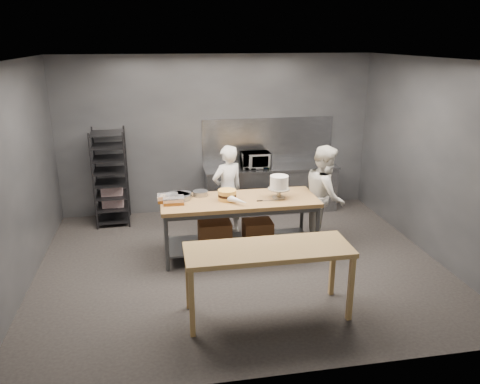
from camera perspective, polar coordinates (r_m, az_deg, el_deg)
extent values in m
plane|color=black|center=(7.20, 0.07, -8.77)|extent=(6.00, 6.00, 0.00)
cube|color=#4C4F54|center=(9.05, -2.77, 6.98)|extent=(6.00, 0.04, 3.00)
cube|color=olive|center=(7.18, -0.07, -1.09)|extent=(2.40, 0.90, 0.06)
cube|color=#47494C|center=(7.44, -0.07, -6.10)|extent=(2.25, 0.75, 0.03)
cylinder|color=#47494C|center=(6.90, -8.91, -6.30)|extent=(0.06, 0.06, 0.86)
cylinder|color=#47494C|center=(7.61, -9.09, -3.89)|extent=(0.06, 0.06, 0.86)
cylinder|color=#47494C|center=(7.28, 9.38, -4.97)|extent=(0.06, 0.06, 0.86)
cylinder|color=#47494C|center=(7.96, 7.54, -2.80)|extent=(0.06, 0.06, 0.86)
cube|color=brown|center=(7.33, -3.10, -4.91)|extent=(0.50, 0.40, 0.35)
cube|color=brown|center=(7.48, 2.16, -4.62)|extent=(0.45, 0.38, 0.30)
cube|color=olive|center=(5.62, 3.47, -7.07)|extent=(2.00, 0.70, 0.06)
cube|color=olive|center=(5.45, -5.90, -13.42)|extent=(0.06, 0.06, 0.84)
cube|color=olive|center=(5.97, -6.37, -10.42)|extent=(0.06, 0.06, 0.84)
cube|color=olive|center=(5.86, 13.34, -11.40)|extent=(0.06, 0.06, 0.84)
cube|color=olive|center=(6.35, 11.21, -8.82)|extent=(0.06, 0.06, 0.84)
cube|color=slate|center=(9.07, 3.84, 2.96)|extent=(2.60, 0.60, 0.04)
cube|color=slate|center=(9.20, 3.78, 0.25)|extent=(2.56, 0.56, 0.86)
cube|color=slate|center=(9.25, 3.46, 6.25)|extent=(2.60, 0.02, 0.90)
cube|color=black|center=(8.78, -15.48, 1.77)|extent=(0.62, 0.67, 1.75)
cube|color=silver|center=(8.88, -15.30, -0.30)|extent=(0.39, 0.25, 0.45)
imported|color=white|center=(7.97, -1.54, 0.15)|extent=(0.68, 0.58, 1.59)
imported|color=silver|center=(7.71, 10.28, -0.46)|extent=(0.83, 0.96, 1.67)
imported|color=black|center=(8.96, 1.89, 3.92)|extent=(0.54, 0.37, 0.30)
cylinder|color=#A49A83|center=(7.24, 4.75, -0.66)|extent=(0.20, 0.20, 0.02)
cylinder|color=#A49A83|center=(7.22, 4.76, -0.13)|extent=(0.06, 0.06, 0.12)
cylinder|color=#A49A83|center=(7.20, 4.78, 0.39)|extent=(0.34, 0.34, 0.02)
cylinder|color=white|center=(7.17, 4.80, 1.21)|extent=(0.28, 0.28, 0.20)
cylinder|color=#F5B74E|center=(7.13, -1.58, -0.74)|extent=(0.28, 0.28, 0.06)
cylinder|color=black|center=(7.11, -1.58, -0.36)|extent=(0.28, 0.28, 0.04)
cylinder|color=#F5B74E|center=(7.10, -1.59, 0.02)|extent=(0.28, 0.28, 0.06)
cylinder|color=gray|center=(7.29, -6.97, -0.38)|extent=(0.27, 0.27, 0.07)
cylinder|color=gray|center=(7.34, -4.86, -0.17)|extent=(0.24, 0.24, 0.07)
cylinder|color=gray|center=(7.26, -7.82, -0.49)|extent=(0.31, 0.31, 0.07)
cylinder|color=gray|center=(7.20, -7.28, -0.63)|extent=(0.31, 0.31, 0.07)
cone|color=white|center=(6.93, -0.34, -1.03)|extent=(0.34, 0.37, 0.12)
cube|color=slate|center=(7.12, 3.83, -1.03)|extent=(0.28, 0.02, 0.00)
cube|color=black|center=(7.08, 2.41, -1.07)|extent=(0.09, 0.02, 0.02)
cube|color=#A36A20|center=(7.02, -8.10, -1.26)|extent=(0.30, 0.20, 0.05)
cube|color=silver|center=(7.01, -8.12, -0.84)|extent=(0.31, 0.21, 0.06)
cube|color=#A36A20|center=(7.14, -8.79, -0.98)|extent=(0.30, 0.20, 0.05)
cube|color=silver|center=(7.12, -8.81, -0.56)|extent=(0.31, 0.21, 0.06)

